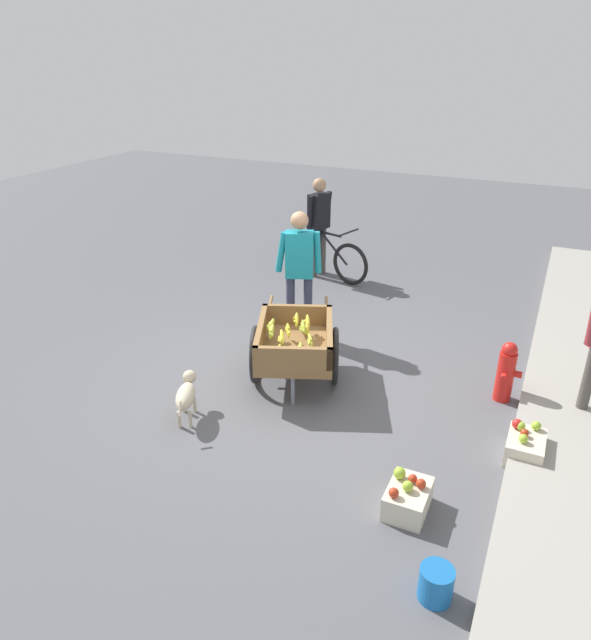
{
  "coord_description": "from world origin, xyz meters",
  "views": [
    {
      "loc": [
        5.06,
        2.36,
        3.38
      ],
      "look_at": [
        -0.0,
        -0.01,
        0.75
      ],
      "focal_mm": 32.66,
      "sensor_mm": 36.0,
      "label": 1
    }
  ],
  "objects_px": {
    "fruit_cart": "(295,345)",
    "apple_crate": "(408,497)",
    "bicycle": "(325,256)",
    "dog": "(186,394)",
    "plastic_bucket": "(436,584)",
    "vendor_person": "(299,264)",
    "mixed_fruit_crate": "(525,446)",
    "cyclist_person": "(319,219)",
    "fire_hydrant": "(506,372)"
  },
  "relations": [
    {
      "from": "fruit_cart",
      "to": "bicycle",
      "type": "distance_m",
      "value": 3.28
    },
    {
      "from": "cyclist_person",
      "to": "mixed_fruit_crate",
      "type": "relative_size",
      "value": 3.55
    },
    {
      "from": "vendor_person",
      "to": "apple_crate",
      "type": "relative_size",
      "value": 3.68
    },
    {
      "from": "bicycle",
      "to": "apple_crate",
      "type": "distance_m",
      "value": 5.27
    },
    {
      "from": "fruit_cart",
      "to": "apple_crate",
      "type": "distance_m",
      "value": 2.22
    },
    {
      "from": "plastic_bucket",
      "to": "mixed_fruit_crate",
      "type": "height_order",
      "value": "mixed_fruit_crate"
    },
    {
      "from": "fruit_cart",
      "to": "plastic_bucket",
      "type": "relative_size",
      "value": 7.22
    },
    {
      "from": "plastic_bucket",
      "to": "vendor_person",
      "type": "bearing_deg",
      "value": -142.31
    },
    {
      "from": "vendor_person",
      "to": "cyclist_person",
      "type": "height_order",
      "value": "vendor_person"
    },
    {
      "from": "fire_hydrant",
      "to": "apple_crate",
      "type": "relative_size",
      "value": 1.52
    },
    {
      "from": "vendor_person",
      "to": "dog",
      "type": "relative_size",
      "value": 2.6
    },
    {
      "from": "dog",
      "to": "mixed_fruit_crate",
      "type": "xyz_separation_m",
      "value": [
        -0.75,
        3.12,
        -0.15
      ]
    },
    {
      "from": "dog",
      "to": "plastic_bucket",
      "type": "bearing_deg",
      "value": 68.68
    },
    {
      "from": "dog",
      "to": "plastic_bucket",
      "type": "height_order",
      "value": "dog"
    },
    {
      "from": "cyclist_person",
      "to": "plastic_bucket",
      "type": "height_order",
      "value": "cyclist_person"
    },
    {
      "from": "bicycle",
      "to": "fruit_cart",
      "type": "bearing_deg",
      "value": 16.46
    },
    {
      "from": "fruit_cart",
      "to": "mixed_fruit_crate",
      "type": "distance_m",
      "value": 2.5
    },
    {
      "from": "bicycle",
      "to": "dog",
      "type": "relative_size",
      "value": 2.58
    },
    {
      "from": "plastic_bucket",
      "to": "apple_crate",
      "type": "xyz_separation_m",
      "value": [
        -0.73,
        -0.39,
        -0.0
      ]
    },
    {
      "from": "bicycle",
      "to": "mixed_fruit_crate",
      "type": "height_order",
      "value": "bicycle"
    },
    {
      "from": "fruit_cart",
      "to": "cyclist_person",
      "type": "height_order",
      "value": "cyclist_person"
    },
    {
      "from": "mixed_fruit_crate",
      "to": "plastic_bucket",
      "type": "bearing_deg",
      "value": -12.21
    },
    {
      "from": "cyclist_person",
      "to": "apple_crate",
      "type": "distance_m",
      "value": 5.44
    },
    {
      "from": "cyclist_person",
      "to": "apple_crate",
      "type": "height_order",
      "value": "cyclist_person"
    },
    {
      "from": "fruit_cart",
      "to": "cyclist_person",
      "type": "distance_m",
      "value": 3.4
    },
    {
      "from": "bicycle",
      "to": "cyclist_person",
      "type": "height_order",
      "value": "cyclist_person"
    },
    {
      "from": "fire_hydrant",
      "to": "apple_crate",
      "type": "bearing_deg",
      "value": -13.4
    },
    {
      "from": "vendor_person",
      "to": "bicycle",
      "type": "relative_size",
      "value": 1.01
    },
    {
      "from": "fruit_cart",
      "to": "mixed_fruit_crate",
      "type": "xyz_separation_m",
      "value": [
        0.34,
        2.45,
        -0.32
      ]
    },
    {
      "from": "plastic_bucket",
      "to": "mixed_fruit_crate",
      "type": "distance_m",
      "value": 1.86
    },
    {
      "from": "mixed_fruit_crate",
      "to": "dog",
      "type": "bearing_deg",
      "value": -76.43
    },
    {
      "from": "dog",
      "to": "cyclist_person",
      "type": "bearing_deg",
      "value": -174.63
    },
    {
      "from": "cyclist_person",
      "to": "apple_crate",
      "type": "bearing_deg",
      "value": 30.66
    },
    {
      "from": "fire_hydrant",
      "to": "mixed_fruit_crate",
      "type": "xyz_separation_m",
      "value": [
        0.92,
        0.3,
        -0.21
      ]
    },
    {
      "from": "fruit_cart",
      "to": "plastic_bucket",
      "type": "height_order",
      "value": "fruit_cart"
    },
    {
      "from": "bicycle",
      "to": "plastic_bucket",
      "type": "height_order",
      "value": "bicycle"
    },
    {
      "from": "fire_hydrant",
      "to": "fruit_cart",
      "type": "bearing_deg",
      "value": -74.9
    },
    {
      "from": "bicycle",
      "to": "mixed_fruit_crate",
      "type": "distance_m",
      "value": 4.86
    },
    {
      "from": "fruit_cart",
      "to": "mixed_fruit_crate",
      "type": "height_order",
      "value": "fruit_cart"
    },
    {
      "from": "vendor_person",
      "to": "apple_crate",
      "type": "height_order",
      "value": "vendor_person"
    },
    {
      "from": "apple_crate",
      "to": "dog",
      "type": "bearing_deg",
      "value": -98.2
    },
    {
      "from": "fruit_cart",
      "to": "mixed_fruit_crate",
      "type": "bearing_deg",
      "value": 82.0
    },
    {
      "from": "cyclist_person",
      "to": "plastic_bucket",
      "type": "xyz_separation_m",
      "value": [
        5.35,
        3.13,
        -0.81
      ]
    },
    {
      "from": "bicycle",
      "to": "fire_hydrant",
      "type": "bearing_deg",
      "value": 50.17
    },
    {
      "from": "vendor_person",
      "to": "fire_hydrant",
      "type": "distance_m",
      "value": 2.7
    },
    {
      "from": "vendor_person",
      "to": "mixed_fruit_crate",
      "type": "distance_m",
      "value": 3.32
    },
    {
      "from": "bicycle",
      "to": "apple_crate",
      "type": "height_order",
      "value": "bicycle"
    },
    {
      "from": "bicycle",
      "to": "dog",
      "type": "height_order",
      "value": "bicycle"
    },
    {
      "from": "fruit_cart",
      "to": "fire_hydrant",
      "type": "bearing_deg",
      "value": 105.1
    },
    {
      "from": "cyclist_person",
      "to": "plastic_bucket",
      "type": "distance_m",
      "value": 6.25
    }
  ]
}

